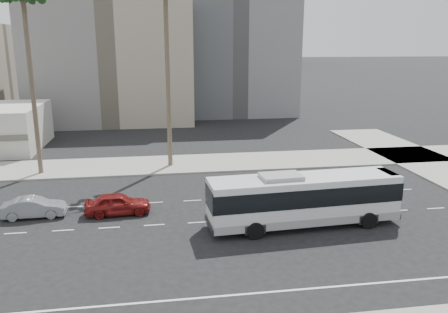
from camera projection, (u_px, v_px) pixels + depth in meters
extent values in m
plane|color=black|center=(240.00, 220.00, 31.63)|extent=(700.00, 700.00, 0.00)
cube|color=gray|center=(212.00, 163.00, 46.46)|extent=(120.00, 7.00, 0.15)
cube|color=gray|center=(113.00, 63.00, 70.75)|extent=(24.00, 18.00, 18.00)
cube|color=#57595C|center=(230.00, 37.00, 79.41)|extent=(20.00, 20.00, 26.00)
cube|color=beige|center=(158.00, 25.00, 265.38)|extent=(42.00, 42.00, 44.00)
cube|color=#4B5159|center=(243.00, 0.00, 249.93)|extent=(26.00, 26.00, 70.00)
cube|color=#4B5159|center=(273.00, 13.00, 283.58)|extent=(22.00, 22.00, 60.00)
cube|color=silver|center=(304.00, 198.00, 30.25)|extent=(13.07, 3.67, 2.89)
cube|color=black|center=(304.00, 192.00, 30.15)|extent=(13.13, 3.73, 1.22)
cube|color=gray|center=(303.00, 215.00, 30.56)|extent=(13.09, 3.71, 0.56)
cube|color=gray|center=(281.00, 176.00, 29.62)|extent=(2.78, 1.95, 0.33)
cube|color=#262628|center=(390.00, 175.00, 30.83)|extent=(0.80, 2.04, 0.33)
cylinder|color=black|center=(369.00, 222.00, 29.84)|extent=(1.11, 0.33, 1.11)
cylinder|color=black|center=(351.00, 207.00, 32.57)|extent=(1.11, 0.33, 1.11)
cylinder|color=black|center=(253.00, 229.00, 28.68)|extent=(1.11, 0.33, 1.11)
cylinder|color=black|center=(244.00, 213.00, 31.41)|extent=(1.11, 0.33, 1.11)
imported|color=maroon|center=(118.00, 204.00, 32.57)|extent=(2.10, 4.76, 1.59)
imported|color=gray|center=(34.00, 207.00, 32.02)|extent=(1.70, 4.44, 1.44)
cylinder|color=brown|center=(168.00, 83.00, 43.28)|extent=(0.46, 0.46, 16.67)
cylinder|color=brown|center=(32.00, 89.00, 40.72)|extent=(0.50, 0.50, 16.04)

